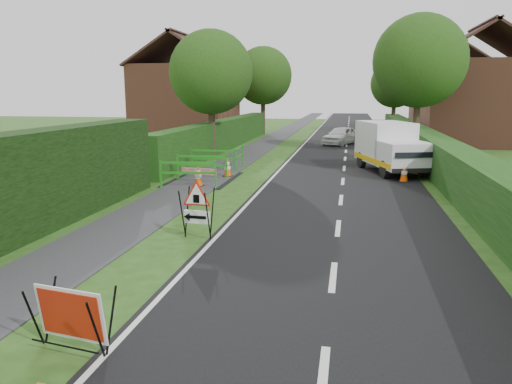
{
  "coord_description": "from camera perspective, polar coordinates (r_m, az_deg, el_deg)",
  "views": [
    {
      "loc": [
        2.72,
        -8.0,
        3.41
      ],
      "look_at": [
        0.69,
        2.76,
        1.23
      ],
      "focal_mm": 35.0,
      "sensor_mm": 36.0,
      "label": 1
    }
  ],
  "objects": [
    {
      "name": "ground",
      "position": [
        9.11,
        -7.63,
        -10.84
      ],
      "size": [
        120.0,
        120.0,
        0.0
      ],
      "primitive_type": "plane",
      "color": "#264614",
      "rests_on": "ground"
    },
    {
      "name": "road_surface",
      "position": [
        43.14,
        10.43,
        6.52
      ],
      "size": [
        6.0,
        90.0,
        0.02
      ],
      "primitive_type": "cube",
      "color": "black",
      "rests_on": "ground"
    },
    {
      "name": "footpath",
      "position": [
        43.51,
        3.12,
        6.73
      ],
      "size": [
        2.0,
        90.0,
        0.02
      ],
      "primitive_type": "cube",
      "color": "#2D2D30",
      "rests_on": "ground"
    },
    {
      "name": "hedge_west_far",
      "position": [
        31.17,
        -3.73,
        4.93
      ],
      "size": [
        1.0,
        24.0,
        1.8
      ],
      "primitive_type": "cube",
      "color": "#14380F",
      "rests_on": "ground"
    },
    {
      "name": "hedge_east",
      "position": [
        24.53,
        19.46,
        2.6
      ],
      "size": [
        1.2,
        50.0,
        1.5
      ],
      "primitive_type": "cube",
      "color": "#14380F",
      "rests_on": "ground"
    },
    {
      "name": "house_west",
      "position": [
        40.08,
        -7.95,
        10.39
      ],
      "size": [
        7.5,
        7.4,
        7.88
      ],
      "color": "brown",
      "rests_on": "ground"
    },
    {
      "name": "house_east_a",
      "position": [
        36.94,
        23.99,
        9.49
      ],
      "size": [
        7.5,
        7.4,
        7.88
      ],
      "color": "brown",
      "rests_on": "ground"
    },
    {
      "name": "house_east_b",
      "position": [
        50.86,
        21.54,
        9.89
      ],
      "size": [
        7.5,
        7.4,
        7.88
      ],
      "color": "brown",
      "rests_on": "ground"
    },
    {
      "name": "tree_nw",
      "position": [
        27.03,
        -5.17,
        13.46
      ],
      "size": [
        4.4,
        4.4,
        6.7
      ],
      "color": "#2D2116",
      "rests_on": "ground"
    },
    {
      "name": "tree_ne",
      "position": [
        30.28,
        18.21,
        14.03
      ],
      "size": [
        5.2,
        5.2,
        7.79
      ],
      "color": "#2D2116",
      "rests_on": "ground"
    },
    {
      "name": "tree_fw",
      "position": [
        42.66,
        0.82,
        13.14
      ],
      "size": [
        4.8,
        4.8,
        7.24
      ],
      "color": "#2D2116",
      "rests_on": "ground"
    },
    {
      "name": "tree_fe",
      "position": [
        46.16,
        15.6,
        11.84
      ],
      "size": [
        4.2,
        4.2,
        6.33
      ],
      "color": "#2D2116",
      "rests_on": "ground"
    },
    {
      "name": "red_rect_sign",
      "position": [
        7.24,
        -20.43,
        -13.1
      ],
      "size": [
        1.13,
        0.79,
        0.89
      ],
      "rotation": [
        0.0,
        0.0,
        -0.17
      ],
      "color": "black",
      "rests_on": "ground"
    },
    {
      "name": "triangle_sign",
      "position": [
        11.82,
        -6.96,
        -1.48
      ],
      "size": [
        0.87,
        0.87,
        1.19
      ],
      "rotation": [
        0.0,
        0.0,
        -0.08
      ],
      "color": "black",
      "rests_on": "ground"
    },
    {
      "name": "works_van",
      "position": [
        22.63,
        15.09,
        5.1
      ],
      "size": [
        3.14,
        5.03,
        2.15
      ],
      "rotation": [
        0.0,
        0.0,
        0.3
      ],
      "color": "silver",
      "rests_on": "ground"
    },
    {
      "name": "traffic_cone_0",
      "position": [
        20.27,
        16.57,
        2.2
      ],
      "size": [
        0.38,
        0.38,
        0.79
      ],
      "color": "black",
      "rests_on": "ground"
    },
    {
      "name": "traffic_cone_1",
      "position": [
        22.19,
        18.07,
        2.86
      ],
      "size": [
        0.38,
        0.38,
        0.79
      ],
      "color": "black",
      "rests_on": "ground"
    },
    {
      "name": "traffic_cone_2",
      "position": [
        24.79,
        15.0,
        3.86
      ],
      "size": [
        0.38,
        0.38,
        0.79
      ],
      "color": "black",
      "rests_on": "ground"
    },
    {
      "name": "traffic_cone_3",
      "position": [
        18.6,
        -6.63,
        1.82
      ],
      "size": [
        0.38,
        0.38,
        0.79
      ],
      "color": "black",
      "rests_on": "ground"
    },
    {
      "name": "traffic_cone_4",
      "position": [
        20.69,
        -3.27,
        2.83
      ],
      "size": [
        0.38,
        0.38,
        0.79
      ],
      "color": "black",
      "rests_on": "ground"
    },
    {
      "name": "ped_barrier_0",
      "position": [
        18.36,
        -7.79,
        2.42
      ],
      "size": [
        2.09,
        0.68,
        1.0
      ],
      "rotation": [
        0.0,
        0.0,
        0.16
      ],
      "color": "#1D8217",
      "rests_on": "ground"
    },
    {
      "name": "ped_barrier_1",
      "position": [
        20.17,
        -6.19,
        3.25
      ],
      "size": [
        2.09,
        0.56,
        1.0
      ],
      "rotation": [
        0.0,
        0.0,
        0.1
      ],
      "color": "#1D8217",
      "rests_on": "ground"
    },
    {
      "name": "ped_barrier_2",
      "position": [
        22.14,
        -4.85,
        3.98
      ],
      "size": [
        2.07,
        0.45,
        1.0
      ],
      "rotation": [
        0.0,
        0.0,
        0.05
      ],
      "color": "#1D8217",
      "rests_on": "ground"
    },
    {
      "name": "ped_barrier_3",
      "position": [
        22.95,
        -2.05,
        4.27
      ],
      "size": [
        0.39,
        2.07,
        1.0
      ],
      "rotation": [
        0.0,
        0.0,
        1.59
      ],
      "color": "#1D8217",
      "rests_on": "ground"
    },
    {
      "name": "redwhite_plank",
      "position": [
        19.48,
        -6.53,
        1.08
      ],
      "size": [
        1.48,
        0.34,
        0.25
      ],
      "primitive_type": "cube",
      "rotation": [
        0.0,
        0.0,
        -0.2
      ],
      "color": "red",
      "rests_on": "ground"
    },
    {
      "name": "hatchback_car",
      "position": [
        34.17,
        9.7,
        6.38
      ],
      "size": [
        2.81,
        3.87,
        1.23
      ],
      "primitive_type": "imported",
      "rotation": [
        0.0,
        0.0,
        -0.43
      ],
      "color": "white",
      "rests_on": "ground"
    }
  ]
}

